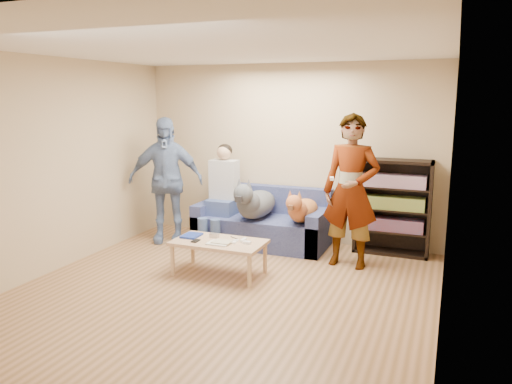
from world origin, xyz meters
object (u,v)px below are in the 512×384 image
at_px(notebook_blue, 192,236).
at_px(coffee_table, 219,245).
at_px(sofa, 263,225).
at_px(person_standing_left, 166,180).
at_px(dog_tan, 302,210).
at_px(dog_gray, 254,203).
at_px(person_standing_right, 351,191).
at_px(camera_silver, 214,235).
at_px(bookshelf, 393,205).
at_px(person_seated, 222,191).

distance_m(notebook_blue, coffee_table, 0.41).
bearing_deg(sofa, person_standing_left, -163.98).
bearing_deg(dog_tan, dog_gray, -176.50).
distance_m(notebook_blue, dog_gray, 1.21).
relative_size(person_standing_right, sofa, 1.02).
xyz_separation_m(notebook_blue, coffee_table, (0.40, -0.05, -0.06)).
bearing_deg(person_standing_right, person_standing_left, -177.67).
bearing_deg(notebook_blue, person_standing_right, 25.61).
bearing_deg(coffee_table, dog_gray, 90.45).
distance_m(person_standing_left, coffee_table, 1.76).
bearing_deg(sofa, notebook_blue, -107.74).
distance_m(person_standing_left, sofa, 1.57).
height_order(person_standing_right, notebook_blue, person_standing_right).
bearing_deg(camera_silver, person_standing_right, 27.55).
bearing_deg(dog_tan, bookshelf, 19.90).
xyz_separation_m(sofa, person_seated, (-0.60, -0.13, 0.49)).
distance_m(person_standing_left, dog_gray, 1.37).
distance_m(notebook_blue, bookshelf, 2.75).
distance_m(person_standing_right, dog_gray, 1.46).
bearing_deg(dog_gray, sofa, 79.91).
bearing_deg(person_standing_left, bookshelf, -11.38).
bearing_deg(person_seated, coffee_table, -65.94).
bearing_deg(bookshelf, dog_gray, -165.94).
relative_size(sofa, bookshelf, 1.46).
relative_size(sofa, dog_gray, 1.50).
bearing_deg(dog_gray, dog_tan, 3.50).
bearing_deg(dog_gray, person_standing_right, -10.57).
bearing_deg(person_standing_left, camera_silver, -58.40).
distance_m(camera_silver, dog_gray, 1.08).
bearing_deg(coffee_table, notebook_blue, 172.87).
bearing_deg(coffee_table, sofa, 88.72).
bearing_deg(coffee_table, camera_silver, 135.00).
bearing_deg(sofa, camera_silver, -96.75).
distance_m(sofa, coffee_table, 1.40).
bearing_deg(notebook_blue, sofa, 72.26).
height_order(person_seated, bookshelf, person_seated).
height_order(person_seated, dog_gray, person_seated).
bearing_deg(person_seated, sofa, 11.94).
height_order(person_standing_left, dog_gray, person_standing_left).
bearing_deg(bookshelf, sofa, -172.60).
relative_size(camera_silver, coffee_table, 0.10).
bearing_deg(person_standing_left, person_standing_right, -24.55).
xyz_separation_m(notebook_blue, camera_silver, (0.28, 0.07, 0.01)).
height_order(notebook_blue, bookshelf, bookshelf).
height_order(camera_silver, coffee_table, camera_silver).
height_order(person_standing_left, person_seated, person_standing_left).
bearing_deg(sofa, person_standing_right, -19.74).
relative_size(dog_gray, coffee_table, 1.15).
bearing_deg(notebook_blue, person_seated, 97.81).
bearing_deg(person_seated, camera_silver, -68.76).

